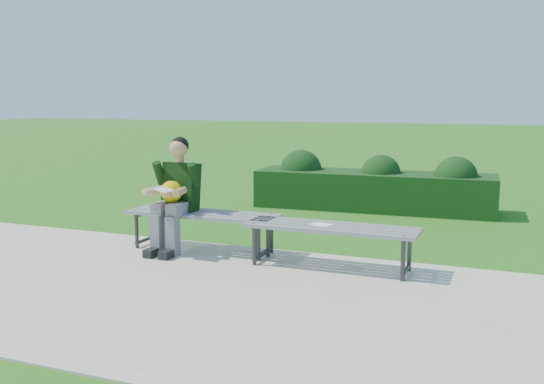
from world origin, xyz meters
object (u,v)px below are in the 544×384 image
at_px(bench_right, 331,231).
at_px(seated_boy, 175,191).
at_px(hedge, 373,186).
at_px(paper_sheet, 322,225).
at_px(bench_left, 203,217).

distance_m(bench_right, seated_boy, 1.91).
relative_size(hedge, seated_boy, 2.91).
distance_m(hedge, paper_sheet, 3.69).
relative_size(bench_left, paper_sheet, 6.94).
xyz_separation_m(bench_left, seated_boy, (-0.30, -0.10, 0.30)).
bearing_deg(bench_left, paper_sheet, -6.51).
relative_size(bench_right, paper_sheet, 6.94).
height_order(bench_left, paper_sheet, bench_left).
distance_m(seated_boy, paper_sheet, 1.80).
bearing_deg(paper_sheet, bench_left, 173.49).
height_order(bench_left, bench_right, same).
xyz_separation_m(bench_left, paper_sheet, (1.49, -0.17, 0.06)).
bearing_deg(bench_right, seated_boy, 177.77).
height_order(seated_boy, paper_sheet, seated_boy).
height_order(hedge, bench_right, hedge).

